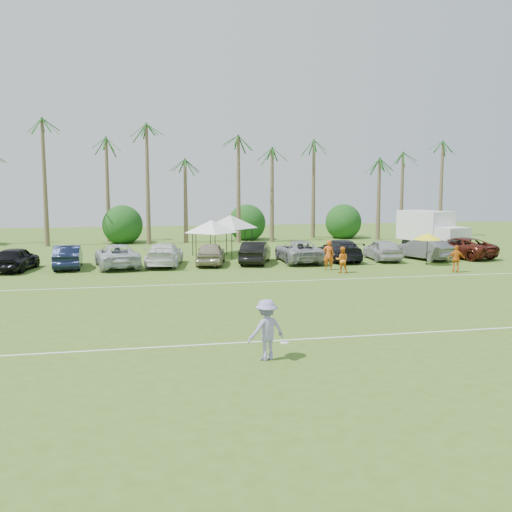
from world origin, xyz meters
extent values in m
plane|color=#40631D|center=(0.00, 0.00, 0.00)|extent=(120.00, 120.00, 0.00)
cube|color=white|center=(0.00, 2.00, 0.01)|extent=(80.00, 0.10, 0.01)
cube|color=white|center=(0.00, 14.00, 0.01)|extent=(80.00, 0.10, 0.01)
cone|color=brown|center=(-12.00, 38.00, 5.00)|extent=(0.44, 0.44, 10.00)
cone|color=brown|center=(-8.00, 38.00, 5.50)|extent=(0.44, 0.44, 11.00)
cone|color=brown|center=(-4.00, 38.00, 4.00)|extent=(0.44, 0.44, 8.00)
cone|color=brown|center=(0.00, 38.00, 4.50)|extent=(0.44, 0.44, 9.00)
cone|color=brown|center=(4.00, 38.00, 5.00)|extent=(0.44, 0.44, 10.00)
cone|color=brown|center=(8.00, 38.00, 5.50)|extent=(0.44, 0.44, 11.00)
cone|color=brown|center=(13.00, 38.00, 4.00)|extent=(0.44, 0.44, 8.00)
cone|color=brown|center=(18.00, 38.00, 4.50)|extent=(0.44, 0.44, 9.00)
cone|color=brown|center=(23.00, 38.00, 5.00)|extent=(0.44, 0.44, 10.00)
cone|color=brown|center=(27.00, 38.00, 5.50)|extent=(0.44, 0.44, 11.00)
cylinder|color=brown|center=(-6.00, 39.00, 0.70)|extent=(0.30, 0.30, 1.40)
sphere|color=#124114|center=(-6.00, 39.00, 1.80)|extent=(4.00, 4.00, 4.00)
cylinder|color=brown|center=(6.00, 39.00, 0.70)|extent=(0.30, 0.30, 1.40)
sphere|color=#124114|center=(6.00, 39.00, 1.80)|extent=(4.00, 4.00, 4.00)
cylinder|color=brown|center=(16.00, 39.00, 0.70)|extent=(0.30, 0.30, 1.40)
sphere|color=#124114|center=(16.00, 39.00, 1.80)|extent=(4.00, 4.00, 4.00)
imported|color=#D35617|center=(7.35, 17.62, 0.96)|extent=(0.80, 0.64, 1.92)
imported|color=orange|center=(7.77, 16.30, 0.81)|extent=(0.92, 0.80, 1.62)
imported|color=orange|center=(14.79, 15.07, 0.85)|extent=(1.07, 0.69, 1.70)
cube|color=white|center=(19.17, 27.36, 2.01)|extent=(3.47, 4.98, 2.46)
cube|color=white|center=(19.93, 24.31, 1.03)|extent=(2.62, 2.26, 2.06)
cube|color=black|center=(20.10, 23.59, 0.74)|extent=(2.26, 0.83, 0.98)
cube|color=#E5590C|center=(20.37, 27.66, 1.57)|extent=(0.40, 1.53, 0.88)
cylinder|color=black|center=(18.93, 24.26, 0.44)|extent=(0.50, 0.93, 0.88)
cylinder|color=black|center=(20.83, 24.73, 0.44)|extent=(0.50, 0.93, 0.88)
cylinder|color=black|center=(17.93, 28.27, 0.44)|extent=(0.50, 0.93, 0.88)
cylinder|color=black|center=(19.84, 28.74, 0.44)|extent=(0.50, 0.93, 0.88)
cylinder|color=black|center=(-0.48, 24.05, 0.94)|extent=(0.06, 0.06, 1.88)
cylinder|color=black|center=(2.13, 24.05, 0.94)|extent=(0.06, 0.06, 1.88)
cylinder|color=black|center=(-0.48, 26.66, 0.94)|extent=(0.06, 0.06, 1.88)
cylinder|color=black|center=(2.13, 26.66, 0.94)|extent=(0.06, 0.06, 1.88)
pyramid|color=white|center=(0.83, 25.35, 2.81)|extent=(4.05, 4.05, 0.94)
cylinder|color=black|center=(1.18, 26.14, 1.02)|extent=(0.06, 0.06, 2.03)
cylinder|color=black|center=(4.03, 26.14, 1.02)|extent=(0.06, 0.06, 2.03)
cylinder|color=black|center=(1.18, 28.99, 1.02)|extent=(0.06, 0.06, 2.03)
cylinder|color=black|center=(4.03, 28.99, 1.02)|extent=(0.06, 0.06, 2.03)
pyramid|color=silver|center=(2.60, 27.57, 3.05)|extent=(4.39, 4.39, 1.02)
cylinder|color=black|center=(14.60, 18.45, 0.98)|extent=(0.05, 0.05, 1.95)
cone|color=yellow|center=(14.60, 18.45, 1.95)|extent=(1.95, 1.95, 0.44)
imported|color=#978FCA|center=(-0.64, -0.02, 0.95)|extent=(1.38, 1.06, 1.89)
cylinder|color=white|center=(-0.12, -0.25, 0.57)|extent=(0.27, 0.27, 0.03)
imported|color=black|center=(-12.14, 21.28, 0.77)|extent=(2.53, 4.74, 1.53)
imported|color=black|center=(-9.04, 21.75, 0.77)|extent=(1.86, 4.73, 1.53)
imported|color=silver|center=(-5.93, 21.53, 0.77)|extent=(3.30, 5.82, 1.53)
imported|color=white|center=(-2.83, 21.70, 0.77)|extent=(3.02, 5.57, 1.53)
imported|color=tan|center=(0.28, 21.54, 0.77)|extent=(2.67, 4.77, 1.53)
imported|color=black|center=(3.38, 21.57, 0.77)|extent=(3.08, 4.93, 1.53)
imported|color=#95969C|center=(6.48, 21.60, 0.77)|extent=(2.69, 5.58, 1.53)
imported|color=black|center=(9.59, 21.80, 0.77)|extent=(2.30, 5.34, 1.53)
imported|color=#B2B2B4|center=(12.69, 21.43, 0.77)|extent=(2.19, 4.64, 1.53)
imported|color=slate|center=(15.80, 21.26, 0.77)|extent=(3.05, 4.93, 1.53)
imported|color=#501B12|center=(18.90, 21.62, 0.77)|extent=(4.38, 6.07, 1.53)
camera|label=1|loc=(-4.36, -16.75, 5.36)|focal=40.00mm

